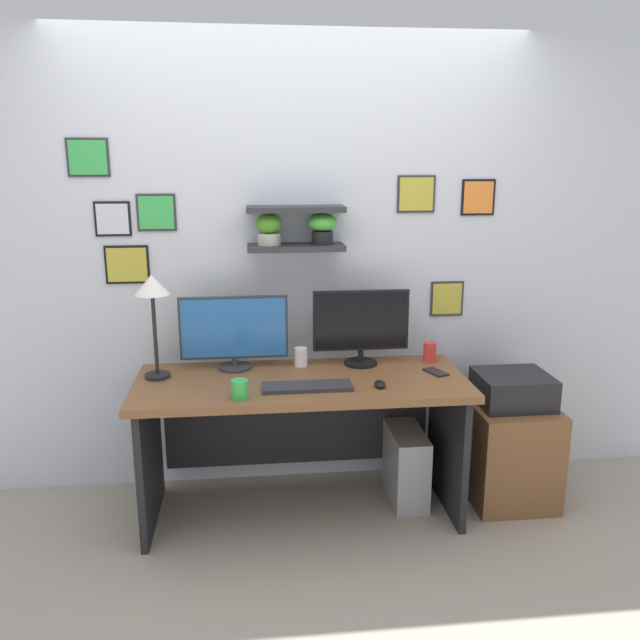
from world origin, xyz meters
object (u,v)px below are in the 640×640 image
Objects in this scene: cell_phone at (436,372)px; pen_cup at (301,357)px; desk at (301,413)px; drawer_cabinet at (508,451)px; desk_lamp at (152,296)px; monitor_left at (234,331)px; computer_tower_right at (406,465)px; monitor_right at (361,325)px; computer_mouse at (380,384)px; keyboard at (307,387)px; coffee_mug at (240,389)px; water_cup at (430,352)px; printer at (513,389)px.

cell_phone is 0.72m from pen_cup.
drawer_cabinet is (1.14, -0.02, -0.27)m from desk.
monitor_left is at bearing 15.79° from desk_lamp.
monitor_left is 1.20m from computer_tower_right.
monitor_right is 1.10m from desk_lamp.
computer_mouse is at bearing -165.85° from drawer_cabinet.
keyboard is 3.14× the size of cell_phone.
keyboard is 0.34m from coffee_mug.
pen_cup is at bearing 179.95° from water_cup.
keyboard is 1.15m from printer.
desk_lamp reaches higher than coffee_mug.
pen_cup is (0.01, 0.16, 0.26)m from desk.
desk_lamp is 3.82× the size of cell_phone.
monitor_left is 5.71× the size of pen_cup.
coffee_mug is (-1.02, -0.26, 0.04)m from cell_phone.
computer_mouse is at bearing -130.74° from computer_tower_right.
desk is 1.15m from printer.
drawer_cabinet is at bearing -6.95° from monitor_left.
desk_lamp is 2.08m from drawer_cabinet.
monitor_right reaches higher than water_cup.
pen_cup is at bearing 133.79° from computer_mouse.
pen_cup is at bearing 142.03° from cell_phone.
water_cup is at bearing 0.01° from monitor_left.
keyboard is 0.83m from computer_tower_right.
computer_mouse is 0.65m from computer_tower_right.
desk_lamp reaches higher than cell_phone.
keyboard is 1.24m from drawer_cabinet.
pen_cup is at bearing 84.87° from desk.
pen_cup is (0.32, 0.46, 0.01)m from coffee_mug.
pen_cup is (-0.36, 0.38, 0.04)m from computer_mouse.
printer is at bearing 10.71° from coffee_mug.
computer_mouse reaches higher than keyboard.
drawer_cabinet is at bearing -2.14° from desk_lamp.
monitor_right is at bearing -0.17° from pen_cup.
cell_phone is 1.27× the size of water_cup.
computer_mouse is 0.22× the size of computer_tower_right.
desk reaches higher than printer.
desk reaches higher than computer_tower_right.
keyboard is 4.40× the size of pen_cup.
cell_phone is at bearing -95.91° from water_cup.
printer is (1.13, -0.18, -0.16)m from pen_cup.
computer_tower_right is (0.58, 0.03, -0.34)m from desk.
cell_phone is 0.57m from computer_tower_right.
desk_lamp is at bearing -164.21° from monitor_left.
desk is 1.17m from drawer_cabinet.
keyboard reaches higher than desk.
computer_mouse is (0.03, -0.37, -0.20)m from monitor_right.
drawer_cabinet is 1.45× the size of printer.
water_cup is (1.04, 0.46, 0.01)m from coffee_mug.
drawer_cabinet is (1.48, -0.18, -0.68)m from monitor_left.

